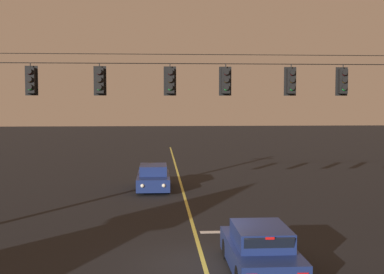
% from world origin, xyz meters
% --- Properties ---
extents(ground_plane, '(180.00, 180.00, 0.00)m').
position_xyz_m(ground_plane, '(0.00, 0.00, 0.00)').
color(ground_plane, black).
extents(lane_centre_stripe, '(0.14, 60.00, 0.01)m').
position_xyz_m(lane_centre_stripe, '(0.00, 10.51, 0.00)').
color(lane_centre_stripe, '#D1C64C').
rests_on(lane_centre_stripe, ground).
extents(stop_bar_paint, '(3.40, 0.36, 0.01)m').
position_xyz_m(stop_bar_paint, '(1.90, 3.91, 0.00)').
color(stop_bar_paint, silver).
rests_on(stop_bar_paint, ground).
extents(signal_span_assembly, '(19.39, 0.32, 7.82)m').
position_xyz_m(signal_span_assembly, '(-0.00, 4.51, 4.07)').
color(signal_span_assembly, '#38281C').
rests_on(signal_span_assembly, ground).
extents(traffic_light_leftmost, '(0.48, 0.41, 1.22)m').
position_xyz_m(traffic_light_leftmost, '(-6.16, 4.49, 5.77)').
color(traffic_light_leftmost, black).
extents(traffic_light_left_inner, '(0.48, 0.41, 1.22)m').
position_xyz_m(traffic_light_left_inner, '(-3.59, 4.49, 5.77)').
color(traffic_light_left_inner, black).
extents(traffic_light_centre, '(0.48, 0.41, 1.22)m').
position_xyz_m(traffic_light_centre, '(-0.91, 4.49, 5.77)').
color(traffic_light_centre, black).
extents(traffic_light_right_inner, '(0.48, 0.41, 1.22)m').
position_xyz_m(traffic_light_right_inner, '(1.23, 4.49, 5.77)').
color(traffic_light_right_inner, black).
extents(traffic_light_rightmost, '(0.48, 0.41, 1.22)m').
position_xyz_m(traffic_light_rightmost, '(3.80, 4.49, 5.77)').
color(traffic_light_rightmost, black).
extents(traffic_light_far_right, '(0.48, 0.41, 1.22)m').
position_xyz_m(traffic_light_far_right, '(5.86, 4.49, 5.77)').
color(traffic_light_far_right, black).
extents(car_waiting_near_lane, '(1.80, 4.33, 1.39)m').
position_xyz_m(car_waiting_near_lane, '(1.56, -0.77, 0.65)').
color(car_waiting_near_lane, navy).
rests_on(car_waiting_near_lane, ground).
extents(car_oncoming_lead, '(1.80, 4.42, 1.39)m').
position_xyz_m(car_oncoming_lead, '(-1.64, 13.67, 0.65)').
color(car_oncoming_lead, navy).
rests_on(car_oncoming_lead, ground).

